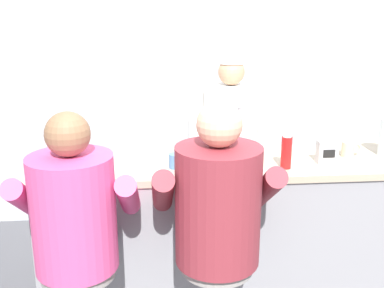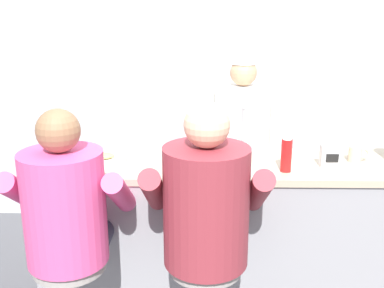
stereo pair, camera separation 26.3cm
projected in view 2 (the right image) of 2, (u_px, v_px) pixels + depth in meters
wall_back at (245, 76)px, 4.02m from camera, size 10.00×0.06×2.70m
diner_counter at (263, 239)px, 2.83m from camera, size 2.74×0.61×1.03m
ketchup_bottle_red at (286, 153)px, 2.50m from camera, size 0.06×0.06×0.23m
breakfast_plate at (104, 159)px, 2.70m from camera, size 0.27×0.27×0.05m
cereal_bowl at (236, 164)px, 2.56m from camera, size 0.16×0.16×0.05m
coffee_mug_tan at (356, 154)px, 2.69m from camera, size 0.12×0.08×0.09m
coffee_mug_blue at (176, 160)px, 2.59m from camera, size 0.13×0.09×0.08m
cup_stack_steel at (248, 130)px, 2.84m from camera, size 0.09×0.09×0.29m
napkin_dispenser_chrome at (331, 156)px, 2.58m from camera, size 0.12×0.07×0.13m
diner_seated_pink at (68, 215)px, 2.21m from camera, size 0.60×0.59×1.47m
diner_seated_maroon at (206, 213)px, 2.19m from camera, size 0.63×0.62×1.51m
cook_in_whites_near at (241, 142)px, 3.48m from camera, size 0.66×0.42×1.69m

